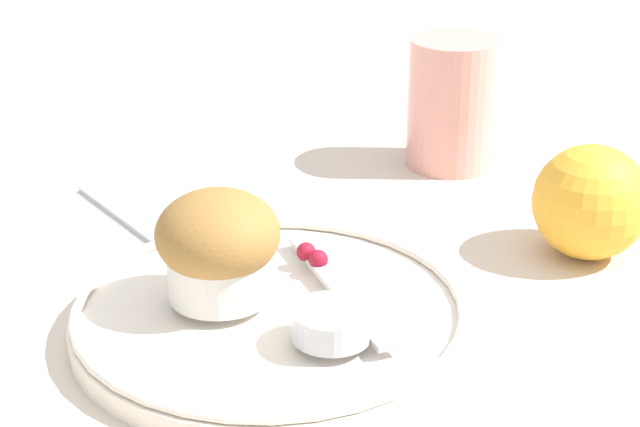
% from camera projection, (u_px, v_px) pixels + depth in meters
% --- Properties ---
extents(ground_plane, '(3.00, 3.00, 0.00)m').
position_uv_depth(ground_plane, '(262.00, 316.00, 0.66)').
color(ground_plane, beige).
extents(plate, '(0.24, 0.24, 0.02)m').
position_uv_depth(plate, '(270.00, 316.00, 0.64)').
color(plate, silver).
rests_on(plate, ground_plane).
extents(muffin, '(0.07, 0.07, 0.07)m').
position_uv_depth(muffin, '(218.00, 246.00, 0.63)').
color(muffin, silver).
rests_on(muffin, plate).
extents(cream_ramekin, '(0.05, 0.05, 0.02)m').
position_uv_depth(cream_ramekin, '(338.00, 319.00, 0.60)').
color(cream_ramekin, silver).
rests_on(cream_ramekin, plate).
extents(berry_pair, '(0.02, 0.01, 0.01)m').
position_uv_depth(berry_pair, '(311.00, 255.00, 0.68)').
color(berry_pair, maroon).
rests_on(berry_pair, plate).
extents(butter_knife, '(0.15, 0.06, 0.00)m').
position_uv_depth(butter_knife, '(340.00, 287.00, 0.65)').
color(butter_knife, '#B7B7BC').
rests_on(butter_knife, plate).
extents(orange_fruit, '(0.08, 0.08, 0.08)m').
position_uv_depth(orange_fruit, '(591.00, 202.00, 0.72)').
color(orange_fruit, '#F4A82D').
rests_on(orange_fruit, ground_plane).
extents(juice_glass, '(0.07, 0.07, 0.11)m').
position_uv_depth(juice_glass, '(452.00, 103.00, 0.87)').
color(juice_glass, '#E5998C').
rests_on(juice_glass, ground_plane).
extents(folded_napkin, '(0.12, 0.07, 0.01)m').
position_uv_depth(folded_napkin, '(153.00, 202.00, 0.81)').
color(folded_napkin, '#B2BCCC').
rests_on(folded_napkin, ground_plane).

